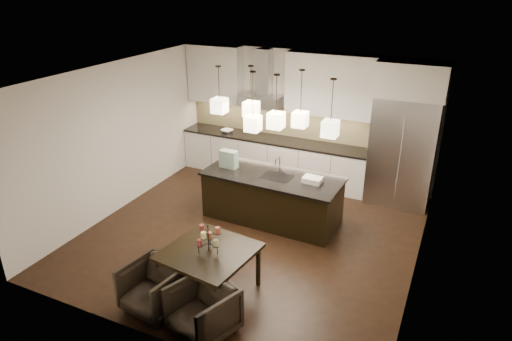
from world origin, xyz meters
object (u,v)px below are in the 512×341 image
at_px(dining_table, 210,271).
at_px(armchair_right, 203,310).
at_px(armchair_left, 154,288).
at_px(island_body, 272,198).
at_px(refrigerator, 402,152).

height_order(dining_table, armchair_right, dining_table).
bearing_deg(armchair_left, dining_table, 60.83).
distance_m(island_body, dining_table, 2.32).
bearing_deg(island_body, refrigerator, 43.13).
relative_size(refrigerator, armchair_left, 2.86).
xyz_separation_m(refrigerator, armchair_left, (-2.46, -4.68, -0.73)).
bearing_deg(island_body, armchair_right, -81.09).
distance_m(island_body, armchair_right, 3.08).
xyz_separation_m(refrigerator, island_body, (-1.99, -1.72, -0.65)).
xyz_separation_m(refrigerator, armchair_right, (-1.63, -4.78, -0.73)).
bearing_deg(armchair_left, island_body, 89.92).
relative_size(dining_table, armchair_left, 1.54).
distance_m(dining_table, armchair_left, 0.81).
bearing_deg(refrigerator, armchair_left, -117.76).
xyz_separation_m(dining_table, armchair_left, (-0.50, -0.64, -0.01)).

